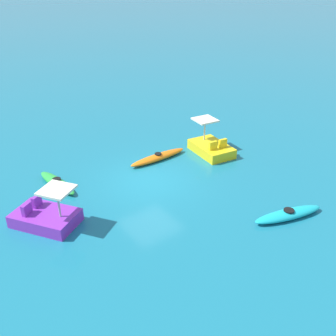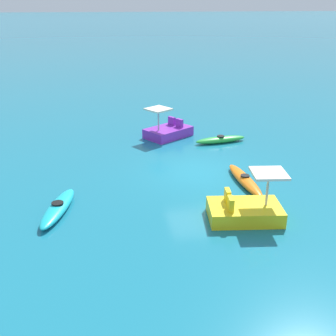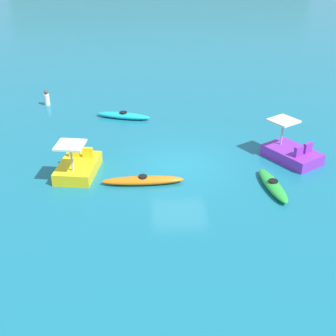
% 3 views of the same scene
% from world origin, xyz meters
% --- Properties ---
extents(ground_plane, '(600.00, 600.00, 0.00)m').
position_xyz_m(ground_plane, '(0.00, 0.00, 0.00)').
color(ground_plane, '#19728C').
extents(kayak_cyan, '(3.06, 1.43, 0.37)m').
position_xyz_m(kayak_cyan, '(-2.66, 5.67, 0.16)').
color(kayak_cyan, '#19B7C6').
rests_on(kayak_cyan, ground_plane).
extents(kayak_orange, '(3.30, 0.60, 0.37)m').
position_xyz_m(kayak_orange, '(-1.58, -1.53, 0.16)').
color(kayak_orange, orange).
rests_on(kayak_orange, ground_plane).
extents(kayak_green, '(0.92, 2.78, 0.37)m').
position_xyz_m(kayak_green, '(3.56, -2.14, 0.16)').
color(kayak_green, green).
rests_on(kayak_green, ground_plane).
extents(pedal_boat_yellow, '(1.84, 2.61, 1.68)m').
position_xyz_m(pedal_boat_yellow, '(-4.30, -0.52, 0.34)').
color(pedal_boat_yellow, yellow).
rests_on(pedal_boat_yellow, ground_plane).
extents(pedal_boat_purple, '(2.56, 2.83, 1.68)m').
position_xyz_m(pedal_boat_purple, '(5.02, 0.35, 0.34)').
color(pedal_boat_purple, purple).
rests_on(pedal_boat_purple, ground_plane).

